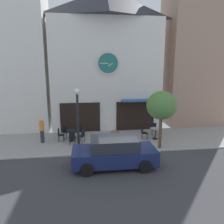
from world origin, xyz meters
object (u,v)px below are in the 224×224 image
object	(u,v)px
cafe_chair_corner	(154,128)
pedestrian_orange	(42,130)
cafe_chair_outer	(82,135)
cafe_table_rightmost	(72,133)
cafe_chair_curbside	(65,131)
parked_car_navy	(114,152)
street_lamp	(78,119)
street_tree	(162,106)
cafe_chair_near_tree	(60,134)
cafe_chair_mid_row	(143,132)
cafe_chair_facing_wall	(72,137)
cafe_table_center	(155,131)
cafe_table_leftmost	(115,136)
cafe_chair_near_lamp	(79,130)

from	to	relation	value
cafe_chair_corner	pedestrian_orange	world-z (taller)	pedestrian_orange
cafe_chair_outer	cafe_table_rightmost	bearing A→B (deg)	148.39
cafe_chair_curbside	parked_car_navy	distance (m)	5.65
street_lamp	street_tree	world-z (taller)	street_lamp
street_tree	cafe_chair_near_tree	size ratio (longest dim) A/B	4.04
cafe_chair_mid_row	parked_car_navy	bearing A→B (deg)	-124.17
street_tree	cafe_chair_facing_wall	size ratio (longest dim) A/B	4.04
street_lamp	cafe_table_center	xyz separation A→B (m)	(5.35, 1.36, -1.38)
street_lamp	cafe_chair_corner	distance (m)	6.12
cafe_table_leftmost	pedestrian_orange	distance (m)	4.96
cafe_chair_curbside	cafe_chair_near_tree	bearing A→B (deg)	-115.74
cafe_chair_near_tree	cafe_chair_near_lamp	size ratio (longest dim) A/B	1.00
street_lamp	cafe_chair_near_tree	world-z (taller)	street_lamp
parked_car_navy	cafe_table_leftmost	bearing A→B (deg)	80.70
cafe_chair_curbside	cafe_chair_facing_wall	size ratio (longest dim) A/B	1.00
cafe_chair_near_tree	cafe_chair_facing_wall	world-z (taller)	same
cafe_table_leftmost	cafe_chair_curbside	size ratio (longest dim) A/B	0.86
cafe_chair_near_tree	cafe_chair_mid_row	distance (m)	5.81
cafe_chair_near_tree	cafe_chair_outer	bearing A→B (deg)	-17.58
cafe_table_rightmost	pedestrian_orange	world-z (taller)	pedestrian_orange
cafe_chair_outer	cafe_chair_facing_wall	xyz separation A→B (m)	(-0.63, -0.34, 0.00)
cafe_table_rightmost	parked_car_navy	world-z (taller)	parked_car_navy
cafe_chair_outer	cafe_table_center	bearing A→B (deg)	1.16
cafe_chair_corner	parked_car_navy	world-z (taller)	parked_car_navy
cafe_chair_near_lamp	parked_car_navy	bearing A→B (deg)	-68.48
street_lamp	cafe_table_leftmost	size ratio (longest dim) A/B	4.96
cafe_chair_near_lamp	pedestrian_orange	size ratio (longest dim) A/B	0.54
cafe_chair_near_lamp	cafe_chair_facing_wall	xyz separation A→B (m)	(-0.39, -1.43, 0.00)
cafe_chair_corner	cafe_chair_facing_wall	world-z (taller)	same
cafe_chair_curbside	cafe_table_center	bearing A→B (deg)	-9.32
street_lamp	cafe_table_center	distance (m)	5.69
cafe_chair_near_tree	cafe_chair_corner	xyz separation A→B (m)	(6.83, 0.49, 0.00)
cafe_table_center	parked_car_navy	distance (m)	5.19
cafe_chair_mid_row	cafe_chair_outer	world-z (taller)	same
cafe_chair_mid_row	parked_car_navy	size ratio (longest dim) A/B	0.21
street_lamp	cafe_chair_outer	xyz separation A→B (m)	(0.20, 1.25, -1.41)
street_lamp	cafe_chair_corner	bearing A→B (deg)	21.84
street_tree	cafe_chair_curbside	xyz separation A→B (m)	(-6.07, 2.72, -2.20)
cafe_table_center	cafe_chair_corner	world-z (taller)	cafe_chair_corner
street_tree	cafe_chair_outer	distance (m)	5.59
street_tree	cafe_chair_corner	world-z (taller)	street_tree
cafe_chair_facing_wall	pedestrian_orange	bearing A→B (deg)	160.24
cafe_table_rightmost	cafe_chair_corner	world-z (taller)	cafe_chair_corner
cafe_table_leftmost	cafe_chair_corner	size ratio (longest dim) A/B	0.86
cafe_chair_near_lamp	cafe_chair_facing_wall	distance (m)	1.48
cafe_chair_mid_row	cafe_chair_curbside	xyz separation A→B (m)	(-5.48, 1.00, 0.00)
cafe_chair_curbside	cafe_chair_facing_wall	bearing A→B (deg)	-69.52
cafe_table_rightmost	cafe_chair_near_lamp	size ratio (longest dim) A/B	0.86
cafe_chair_near_lamp	cafe_table_center	bearing A→B (deg)	-10.44
cafe_chair_near_tree	pedestrian_orange	distance (m)	1.22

